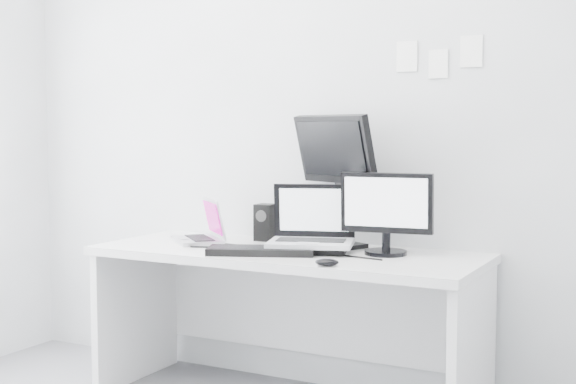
% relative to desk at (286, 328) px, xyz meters
% --- Properties ---
extents(back_wall, '(3.60, 0.00, 3.60)m').
position_rel_desk_xyz_m(back_wall, '(0.00, 0.35, 0.99)').
color(back_wall, silver).
rests_on(back_wall, ground).
extents(desk, '(1.80, 0.70, 0.73)m').
position_rel_desk_xyz_m(desk, '(0.00, 0.00, 0.00)').
color(desk, silver).
rests_on(desk, ground).
extents(macbook, '(0.37, 0.37, 0.22)m').
position_rel_desk_xyz_m(macbook, '(-0.51, 0.03, 0.48)').
color(macbook, '#B6B6BB').
rests_on(macbook, desk).
extents(speaker, '(0.09, 0.09, 0.18)m').
position_rel_desk_xyz_m(speaker, '(-0.24, 0.23, 0.46)').
color(speaker, black).
rests_on(speaker, desk).
extents(dell_laptop, '(0.45, 0.39, 0.31)m').
position_rel_desk_xyz_m(dell_laptop, '(0.13, -0.01, 0.52)').
color(dell_laptop, '#ADAFB4').
rests_on(dell_laptop, desk).
extents(rear_monitor, '(0.50, 0.34, 0.64)m').
position_rel_desk_xyz_m(rear_monitor, '(0.17, 0.20, 0.68)').
color(rear_monitor, black).
rests_on(rear_monitor, desk).
extents(samsung_monitor, '(0.43, 0.24, 0.38)m').
position_rel_desk_xyz_m(samsung_monitor, '(0.45, 0.09, 0.55)').
color(samsung_monitor, black).
rests_on(samsung_monitor, desk).
extents(keyboard, '(0.50, 0.33, 0.03)m').
position_rel_desk_xyz_m(keyboard, '(-0.04, -0.16, 0.38)').
color(keyboard, black).
rests_on(keyboard, desk).
extents(mouse, '(0.11, 0.09, 0.03)m').
position_rel_desk_xyz_m(mouse, '(0.35, -0.30, 0.38)').
color(mouse, black).
rests_on(mouse, desk).
extents(wall_note_0, '(0.10, 0.00, 0.14)m').
position_rel_desk_xyz_m(wall_note_0, '(0.45, 0.34, 1.26)').
color(wall_note_0, white).
rests_on(wall_note_0, back_wall).
extents(wall_note_1, '(0.09, 0.00, 0.13)m').
position_rel_desk_xyz_m(wall_note_1, '(0.60, 0.34, 1.22)').
color(wall_note_1, white).
rests_on(wall_note_1, back_wall).
extents(wall_note_2, '(0.10, 0.00, 0.14)m').
position_rel_desk_xyz_m(wall_note_2, '(0.75, 0.34, 1.26)').
color(wall_note_2, white).
rests_on(wall_note_2, back_wall).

